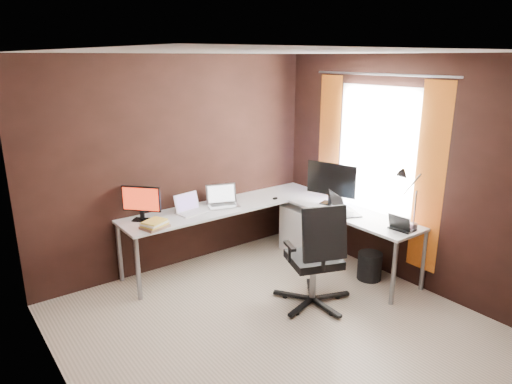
% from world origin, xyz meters
% --- Properties ---
extents(room, '(3.60, 3.60, 2.50)m').
position_xyz_m(room, '(0.34, 0.07, 1.28)').
color(room, beige).
rests_on(room, ground).
extents(desk, '(2.65, 2.25, 0.73)m').
position_xyz_m(desk, '(0.84, 1.04, 0.68)').
color(desk, white).
rests_on(desk, ground).
extents(drawer_pedestal, '(0.42, 0.50, 0.60)m').
position_xyz_m(drawer_pedestal, '(1.43, 1.15, 0.30)').
color(drawer_pedestal, white).
rests_on(drawer_pedestal, ground).
extents(monitor_left, '(0.32, 0.34, 0.39)m').
position_xyz_m(monitor_left, '(-0.57, 1.61, 0.95)').
color(monitor_left, black).
rests_on(monitor_left, desk).
extents(monitor_right, '(0.24, 0.61, 0.52)m').
position_xyz_m(monitor_right, '(1.49, 0.76, 1.02)').
color(monitor_right, black).
rests_on(monitor_right, desk).
extents(laptop_white, '(0.36, 0.28, 0.22)m').
position_xyz_m(laptop_white, '(-0.03, 1.53, 0.78)').
color(laptop_white, white).
rests_on(laptop_white, desk).
extents(laptop_silver, '(0.44, 0.37, 0.25)m').
position_xyz_m(laptop_silver, '(0.42, 1.52, 0.78)').
color(laptop_silver, silver).
rests_on(laptop_silver, desk).
extents(laptop_black_big, '(0.39, 0.45, 0.25)m').
position_xyz_m(laptop_black_big, '(1.37, 0.45, 0.78)').
color(laptop_black_big, black).
rests_on(laptop_black_big, desk).
extents(laptop_black_small, '(0.20, 0.26, 0.17)m').
position_xyz_m(laptop_black_small, '(1.47, -0.28, 0.77)').
color(laptop_black_small, black).
rests_on(laptop_black_small, desk).
extents(book_stack, '(0.31, 0.28, 0.08)m').
position_xyz_m(book_stack, '(-0.57, 1.30, 0.77)').
color(book_stack, '#92684E').
rests_on(book_stack, desk).
extents(mouse_left, '(0.09, 0.06, 0.03)m').
position_xyz_m(mouse_left, '(-0.51, 1.33, 0.75)').
color(mouse_left, black).
rests_on(mouse_left, desk).
extents(mouse_corner, '(0.09, 0.08, 0.03)m').
position_xyz_m(mouse_corner, '(1.08, 1.32, 0.75)').
color(mouse_corner, black).
rests_on(mouse_corner, desk).
extents(desk_lamp, '(0.20, 0.24, 0.65)m').
position_xyz_m(desk_lamp, '(1.52, -0.28, 1.14)').
color(desk_lamp, slate).
rests_on(desk_lamp, desk).
extents(office_chair, '(0.63, 0.66, 1.12)m').
position_xyz_m(office_chair, '(0.59, 0.07, 0.33)').
color(office_chair, black).
rests_on(office_chair, ground).
extents(wastebasket, '(0.28, 0.28, 0.32)m').
position_xyz_m(wastebasket, '(1.50, 0.10, 0.16)').
color(wastebasket, black).
rests_on(wastebasket, ground).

